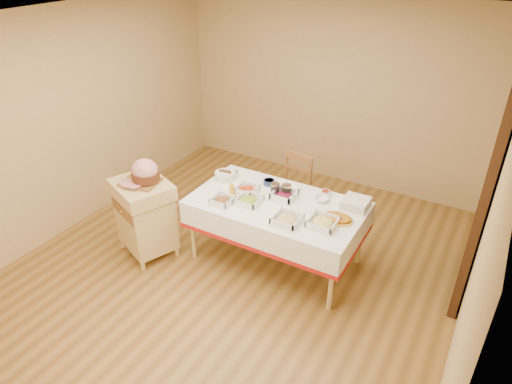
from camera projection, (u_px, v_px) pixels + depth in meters
room_shell at (237, 161)px, 4.45m from camera, size 5.00×5.00×5.00m
doorway at (488, 194)px, 4.26m from camera, size 0.09×1.10×2.20m
dining_table at (276, 215)px, 4.89m from camera, size 1.82×1.02×0.76m
butcher_cart at (145, 214)px, 5.08m from camera, size 0.79×0.73×0.90m
dining_chair at (291, 191)px, 5.59m from camera, size 0.48×0.46×0.93m
ham_on_board at (144, 173)px, 4.83m from camera, size 0.42×0.40×0.27m
serving_dish_a at (222, 200)px, 4.79m from camera, size 0.22×0.22×0.09m
serving_dish_b at (249, 200)px, 4.78m from camera, size 0.24×0.24×0.10m
serving_dish_c at (287, 220)px, 4.46m from camera, size 0.26×0.26×0.11m
serving_dish_d at (323, 222)px, 4.42m from camera, size 0.27×0.27×0.10m
serving_dish_e at (247, 190)px, 4.98m from camera, size 0.23×0.22×0.10m
serving_dish_f at (284, 195)px, 4.87m from camera, size 0.25×0.24×0.11m
small_bowl_left at (234, 174)px, 5.32m from camera, size 0.12×0.12×0.05m
small_bowl_mid at (269, 182)px, 5.14m from camera, size 0.13×0.13×0.05m
small_bowl_right at (326, 193)px, 4.92m from camera, size 0.11×0.11×0.05m
bowl_white_imported at (293, 189)px, 5.03m from camera, size 0.18×0.18×0.04m
bowl_small_imported at (322, 199)px, 4.82m from camera, size 0.19×0.19×0.05m
preserve_jar_left at (275, 190)px, 4.93m from camera, size 0.10×0.10×0.13m
preserve_jar_right at (286, 191)px, 4.90m from camera, size 0.11×0.11×0.13m
mustard_bottle at (232, 190)px, 4.91m from camera, size 0.05×0.05×0.16m
bread_basket at (225, 176)px, 5.24m from camera, size 0.24×0.24×0.11m
plate_stack at (356, 203)px, 4.70m from camera, size 0.26×0.26×0.10m
brass_platter at (337, 218)px, 4.51m from camera, size 0.32×0.23×0.04m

